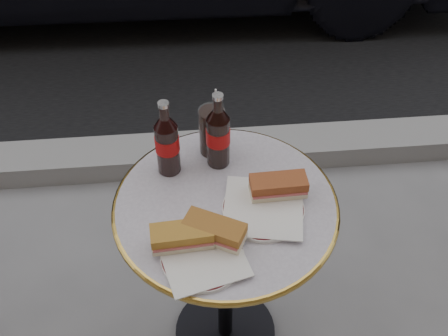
{
  "coord_description": "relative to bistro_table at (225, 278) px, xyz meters",
  "views": [
    {
      "loc": [
        -0.09,
        -0.99,
        1.89
      ],
      "look_at": [
        0.0,
        0.05,
        0.82
      ],
      "focal_mm": 45.0,
      "sensor_mm": 36.0,
      "label": 1
    }
  ],
  "objects": [
    {
      "name": "sandwich_left_b",
      "position": [
        -0.04,
        -0.12,
        0.4
      ],
      "size": [
        0.17,
        0.14,
        0.05
      ],
      "primitive_type": "cube",
      "rotation": [
        0.0,
        0.0,
        -0.48
      ],
      "color": "#9E6228",
      "rests_on": "plate_left"
    },
    {
      "name": "bistro_table",
      "position": [
        0.0,
        0.0,
        0.0
      ],
      "size": [
        0.62,
        0.62,
        0.73
      ],
      "primitive_type": null,
      "color": "#BAB2C4",
      "rests_on": "ground"
    },
    {
      "name": "curb",
      "position": [
        0.0,
        0.9,
        -0.32
      ],
      "size": [
        40.0,
        0.2,
        0.12
      ],
      "primitive_type": "cube",
      "color": "gray",
      "rests_on": "ground"
    },
    {
      "name": "sandwich_right",
      "position": [
        0.14,
        0.01,
        0.4
      ],
      "size": [
        0.16,
        0.08,
        0.05
      ],
      "primitive_type": "cube",
      "rotation": [
        0.0,
        0.0,
        0.03
      ],
      "color": "#964926",
      "rests_on": "plate_right"
    },
    {
      "name": "cola_glass",
      "position": [
        -0.02,
        0.21,
        0.44
      ],
      "size": [
        0.09,
        0.09,
        0.16
      ],
      "primitive_type": "cylinder",
      "rotation": [
        0.0,
        0.0,
        0.27
      ],
      "color": "black",
      "rests_on": "bistro_table"
    },
    {
      "name": "plate_left",
      "position": [
        -0.07,
        -0.17,
        0.37
      ],
      "size": [
        0.23,
        0.23,
        0.01
      ],
      "primitive_type": "cylinder",
      "rotation": [
        0.0,
        0.0,
        0.08
      ],
      "color": "white",
      "rests_on": "bistro_table"
    },
    {
      "name": "plate_right",
      "position": [
        0.1,
        -0.03,
        0.37
      ],
      "size": [
        0.28,
        0.28,
        0.01
      ],
      "primitive_type": "cylinder",
      "rotation": [
        0.0,
        0.0,
        -0.36
      ],
      "color": "white",
      "rests_on": "bistro_table"
    },
    {
      "name": "cola_bottle_right",
      "position": [
        -0.01,
        0.16,
        0.49
      ],
      "size": [
        0.07,
        0.07,
        0.25
      ],
      "primitive_type": null,
      "rotation": [
        0.0,
        0.0,
        -0.08
      ],
      "color": "black",
      "rests_on": "bistro_table"
    },
    {
      "name": "cola_bottle_left",
      "position": [
        -0.15,
        0.14,
        0.49
      ],
      "size": [
        0.08,
        0.08,
        0.25
      ],
      "primitive_type": null,
      "rotation": [
        0.0,
        0.0,
        -0.16
      ],
      "color": "black",
      "rests_on": "bistro_table"
    },
    {
      "name": "ground",
      "position": [
        0.0,
        0.0,
        -0.37
      ],
      "size": [
        80.0,
        80.0,
        0.0
      ],
      "primitive_type": "plane",
      "color": "slate",
      "rests_on": "ground"
    },
    {
      "name": "sandwich_left_a",
      "position": [
        -0.12,
        -0.13,
        0.4
      ],
      "size": [
        0.16,
        0.08,
        0.05
      ],
      "primitive_type": "cube",
      "rotation": [
        0.0,
        0.0,
        0.07
      ],
      "color": "#B87F2E",
      "rests_on": "plate_left"
    }
  ]
}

